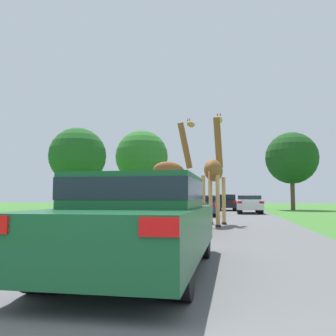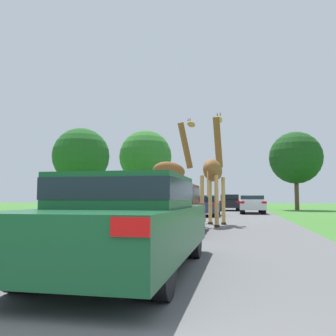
{
  "view_description": "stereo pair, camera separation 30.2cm",
  "coord_description": "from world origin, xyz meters",
  "px_view_note": "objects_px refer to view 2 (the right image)",
  "views": [
    {
      "loc": [
        1.18,
        -1.79,
        1.12
      ],
      "look_at": [
        -1.8,
        14.52,
        2.52
      ],
      "focal_mm": 38.0,
      "sensor_mm": 36.0,
      "label": 1
    },
    {
      "loc": [
        1.48,
        -1.73,
        1.12
      ],
      "look_at": [
        -1.8,
        14.52,
        2.52
      ],
      "focal_mm": 38.0,
      "sensor_mm": 36.0,
      "label": 2
    }
  ],
  "objects_px": {
    "giraffe_companion": "(214,170)",
    "car_queue_left": "(204,205)",
    "car_verge_right": "(169,208)",
    "car_far_ahead": "(252,203)",
    "car_lead_maroon": "(127,220)",
    "car_queue_right": "(230,202)",
    "giraffe_near_road": "(172,171)",
    "tree_left_edge": "(296,158)",
    "tree_centre_back": "(145,157)",
    "tree_far_right": "(81,156)"
  },
  "relations": [
    {
      "from": "car_queue_left",
      "to": "tree_centre_back",
      "type": "distance_m",
      "value": 17.47
    },
    {
      "from": "car_queue_left",
      "to": "car_verge_right",
      "type": "bearing_deg",
      "value": -90.19
    },
    {
      "from": "tree_centre_back",
      "to": "tree_far_right",
      "type": "height_order",
      "value": "tree_centre_back"
    },
    {
      "from": "car_queue_left",
      "to": "tree_centre_back",
      "type": "relative_size",
      "value": 0.5
    },
    {
      "from": "giraffe_companion",
      "to": "car_lead_maroon",
      "type": "xyz_separation_m",
      "value": [
        -0.68,
        -9.44,
        -1.51
      ]
    },
    {
      "from": "car_lead_maroon",
      "to": "car_queue_right",
      "type": "bearing_deg",
      "value": 88.21
    },
    {
      "from": "giraffe_companion",
      "to": "car_queue_left",
      "type": "xyz_separation_m",
      "value": [
        -1.17,
        7.79,
        -1.61
      ]
    },
    {
      "from": "giraffe_companion",
      "to": "car_lead_maroon",
      "type": "bearing_deg",
      "value": -86.45
    },
    {
      "from": "giraffe_companion",
      "to": "tree_centre_back",
      "type": "xyz_separation_m",
      "value": [
        -9.0,
        22.6,
        3.32
      ]
    },
    {
      "from": "giraffe_companion",
      "to": "tree_left_edge",
      "type": "xyz_separation_m",
      "value": [
        6.25,
        20.06,
        2.59
      ]
    },
    {
      "from": "giraffe_near_road",
      "to": "car_lead_maroon",
      "type": "height_order",
      "value": "giraffe_near_road"
    },
    {
      "from": "giraffe_companion",
      "to": "car_queue_right",
      "type": "bearing_deg",
      "value": 97.13
    },
    {
      "from": "car_queue_left",
      "to": "tree_centre_back",
      "type": "bearing_deg",
      "value": 117.86
    },
    {
      "from": "car_far_ahead",
      "to": "car_lead_maroon",
      "type": "bearing_deg",
      "value": -96.82
    },
    {
      "from": "car_queue_left",
      "to": "tree_centre_back",
      "type": "height_order",
      "value": "tree_centre_back"
    },
    {
      "from": "car_queue_left",
      "to": "car_far_ahead",
      "type": "relative_size",
      "value": 0.9
    },
    {
      "from": "car_verge_right",
      "to": "car_queue_right",
      "type": "bearing_deg",
      "value": 86.32
    },
    {
      "from": "tree_left_edge",
      "to": "tree_centre_back",
      "type": "xyz_separation_m",
      "value": [
        -15.25,
        2.54,
        0.74
      ]
    },
    {
      "from": "giraffe_near_road",
      "to": "car_far_ahead",
      "type": "distance_m",
      "value": 11.48
    },
    {
      "from": "car_lead_maroon",
      "to": "car_verge_right",
      "type": "height_order",
      "value": "car_verge_right"
    },
    {
      "from": "car_queue_right",
      "to": "tree_centre_back",
      "type": "distance_m",
      "value": 11.38
    },
    {
      "from": "car_lead_maroon",
      "to": "car_queue_left",
      "type": "distance_m",
      "value": 17.23
    },
    {
      "from": "car_queue_right",
      "to": "tree_centre_back",
      "type": "bearing_deg",
      "value": 153.02
    },
    {
      "from": "car_far_ahead",
      "to": "tree_centre_back",
      "type": "height_order",
      "value": "tree_centre_back"
    },
    {
      "from": "car_queue_right",
      "to": "car_verge_right",
      "type": "bearing_deg",
      "value": -93.68
    },
    {
      "from": "car_far_ahead",
      "to": "tree_left_edge",
      "type": "height_order",
      "value": "tree_left_edge"
    },
    {
      "from": "giraffe_near_road",
      "to": "car_verge_right",
      "type": "xyz_separation_m",
      "value": [
        0.86,
        -5.17,
        -1.59
      ]
    },
    {
      "from": "car_verge_right",
      "to": "tree_centre_back",
      "type": "distance_m",
      "value": 27.67
    },
    {
      "from": "car_queue_right",
      "to": "tree_far_right",
      "type": "xyz_separation_m",
      "value": [
        -12.92,
        -3.42,
        4.06
      ]
    },
    {
      "from": "car_lead_maroon",
      "to": "car_verge_right",
      "type": "distance_m",
      "value": 5.96
    },
    {
      "from": "car_lead_maroon",
      "to": "car_verge_right",
      "type": "bearing_deg",
      "value": 95.05
    },
    {
      "from": "car_queue_right",
      "to": "car_far_ahead",
      "type": "relative_size",
      "value": 0.89
    },
    {
      "from": "car_queue_left",
      "to": "tree_left_edge",
      "type": "height_order",
      "value": "tree_left_edge"
    },
    {
      "from": "car_far_ahead",
      "to": "giraffe_near_road",
      "type": "bearing_deg",
      "value": -110.52
    },
    {
      "from": "giraffe_companion",
      "to": "tree_far_right",
      "type": "height_order",
      "value": "tree_far_right"
    },
    {
      "from": "car_queue_left",
      "to": "car_queue_right",
      "type": "bearing_deg",
      "value": 82.46
    },
    {
      "from": "giraffe_companion",
      "to": "tree_centre_back",
      "type": "bearing_deg",
      "value": 119.39
    },
    {
      "from": "car_queue_left",
      "to": "tree_far_right",
      "type": "bearing_deg",
      "value": 149.87
    },
    {
      "from": "car_far_ahead",
      "to": "car_verge_right",
      "type": "distance_m",
      "value": 16.12
    },
    {
      "from": "car_far_ahead",
      "to": "giraffe_companion",
      "type": "bearing_deg",
      "value": -98.86
    },
    {
      "from": "giraffe_near_road",
      "to": "tree_left_edge",
      "type": "height_order",
      "value": "tree_left_edge"
    },
    {
      "from": "car_queue_left",
      "to": "tree_far_right",
      "type": "xyz_separation_m",
      "value": [
        -11.58,
        6.72,
        4.14
      ]
    },
    {
      "from": "tree_left_edge",
      "to": "tree_far_right",
      "type": "xyz_separation_m",
      "value": [
        -19.0,
        -5.55,
        -0.06
      ]
    },
    {
      "from": "tree_left_edge",
      "to": "tree_centre_back",
      "type": "height_order",
      "value": "tree_centre_back"
    },
    {
      "from": "car_lead_maroon",
      "to": "tree_left_edge",
      "type": "distance_m",
      "value": 30.57
    },
    {
      "from": "tree_far_right",
      "to": "car_queue_right",
      "type": "bearing_deg",
      "value": 14.83
    },
    {
      "from": "car_verge_right",
      "to": "giraffe_near_road",
      "type": "bearing_deg",
      "value": 99.42
    },
    {
      "from": "giraffe_near_road",
      "to": "car_lead_maroon",
      "type": "relative_size",
      "value": 1.08
    },
    {
      "from": "car_lead_maroon",
      "to": "tree_left_edge",
      "type": "height_order",
      "value": "tree_left_edge"
    },
    {
      "from": "car_verge_right",
      "to": "tree_left_edge",
      "type": "distance_m",
      "value": 25.05
    }
  ]
}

